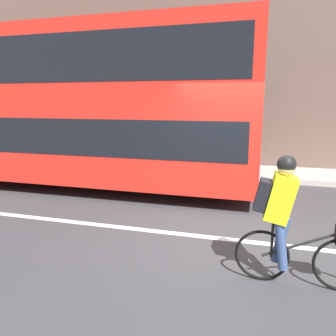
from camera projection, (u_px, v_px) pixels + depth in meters
name	position (u px, v px, depth m)	size (l,w,h in m)	color
ground_plane	(233.00, 237.00, 5.31)	(80.00, 80.00, 0.00)	#38383A
road_center_line	(232.00, 240.00, 5.20)	(50.00, 0.14, 0.01)	silver
sidewalk_curb	(247.00, 172.00, 9.82)	(60.00, 1.80, 0.14)	#A8A399
building_facade	(255.00, 47.00, 10.06)	(60.00, 0.30, 7.63)	brown
bus	(45.00, 103.00, 8.52)	(10.94, 2.59, 3.85)	black
cyclist_on_bike	(289.00, 216.00, 3.80)	(1.54, 0.32, 1.57)	black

